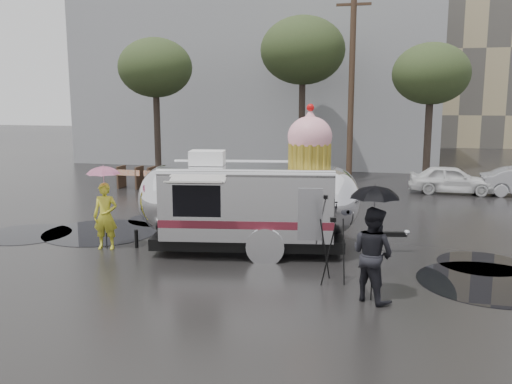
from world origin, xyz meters
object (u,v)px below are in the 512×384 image
(airstream_trailer, at_px, (252,199))
(tripod, at_px, (332,244))
(person_left, at_px, (106,216))
(person_right, at_px, (373,254))

(airstream_trailer, height_order, tripod, airstream_trailer)
(airstream_trailer, xyz_separation_m, tripod, (2.36, -2.14, -0.52))
(airstream_trailer, bearing_deg, person_left, -177.80)
(airstream_trailer, bearing_deg, tripod, -52.15)
(person_right, bearing_deg, airstream_trailer, -6.78)
(tripod, bearing_deg, person_right, -60.14)
(airstream_trailer, xyz_separation_m, person_left, (-3.87, -0.83, -0.49))
(person_left, xyz_separation_m, tripod, (6.23, -1.31, -0.02))
(person_right, bearing_deg, person_left, 19.00)
(person_right, relative_size, tripod, 1.29)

